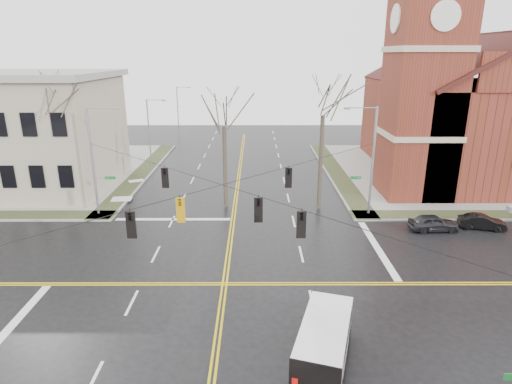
{
  "coord_description": "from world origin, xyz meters",
  "views": [
    {
      "loc": [
        1.82,
        -22.6,
        13.09
      ],
      "look_at": [
        1.9,
        6.0,
        3.84
      ],
      "focal_mm": 30.0,
      "sensor_mm": 36.0,
      "label": 1
    }
  ],
  "objects_px": {
    "tree_nw_far": "(60,106)",
    "cargo_van": "(325,337)",
    "signal_pole_nw": "(94,159)",
    "parked_car_a": "(433,223)",
    "streetlight_north_b": "(179,109)",
    "signal_pole_ne": "(371,158)",
    "tree_nw_near": "(224,121)",
    "streetlight_north_a": "(150,130)",
    "tree_ne": "(323,109)",
    "church": "(465,99)",
    "parked_car_b": "(482,222)"
  },
  "relations": [
    {
      "from": "tree_nw_far",
      "to": "cargo_van",
      "type": "bearing_deg",
      "value": -45.94
    },
    {
      "from": "signal_pole_nw",
      "to": "parked_car_a",
      "type": "bearing_deg",
      "value": -7.18
    },
    {
      "from": "streetlight_north_b",
      "to": "cargo_van",
      "type": "relative_size",
      "value": 1.44
    },
    {
      "from": "signal_pole_ne",
      "to": "signal_pole_nw",
      "type": "xyz_separation_m",
      "value": [
        -22.64,
        0.0,
        0.0
      ]
    },
    {
      "from": "cargo_van",
      "to": "tree_nw_near",
      "type": "distance_m",
      "value": 22.04
    },
    {
      "from": "streetlight_north_a",
      "to": "tree_ne",
      "type": "bearing_deg",
      "value": -39.18
    },
    {
      "from": "church",
      "to": "signal_pole_nw",
      "type": "xyz_separation_m",
      "value": [
        -36.09,
        -13.28,
        -3.48
      ]
    },
    {
      "from": "signal_pole_ne",
      "to": "tree_nw_far",
      "type": "relative_size",
      "value": 0.72
    },
    {
      "from": "tree_nw_near",
      "to": "parked_car_a",
      "type": "bearing_deg",
      "value": -18.6
    },
    {
      "from": "church",
      "to": "streetlight_north_b",
      "type": "bearing_deg",
      "value": 146.75
    },
    {
      "from": "parked_car_a",
      "to": "parked_car_b",
      "type": "xyz_separation_m",
      "value": [
        3.96,
        0.34,
        -0.07
      ]
    },
    {
      "from": "streetlight_north_b",
      "to": "tree_nw_near",
      "type": "distance_m",
      "value": 35.9
    },
    {
      "from": "signal_pole_nw",
      "to": "streetlight_north_b",
      "type": "xyz_separation_m",
      "value": [
        0.67,
        36.5,
        -0.48
      ]
    },
    {
      "from": "tree_nw_far",
      "to": "tree_nw_near",
      "type": "xyz_separation_m",
      "value": [
        13.57,
        0.35,
        -1.3
      ]
    },
    {
      "from": "cargo_van",
      "to": "signal_pole_ne",
      "type": "bearing_deg",
      "value": 87.46
    },
    {
      "from": "signal_pole_nw",
      "to": "streetlight_north_b",
      "type": "height_order",
      "value": "signal_pole_nw"
    },
    {
      "from": "church",
      "to": "parked_car_a",
      "type": "height_order",
      "value": "church"
    },
    {
      "from": "streetlight_north_a",
      "to": "tree_nw_far",
      "type": "height_order",
      "value": "tree_nw_far"
    },
    {
      "from": "signal_pole_ne",
      "to": "parked_car_b",
      "type": "height_order",
      "value": "signal_pole_ne"
    },
    {
      "from": "tree_nw_near",
      "to": "tree_ne",
      "type": "xyz_separation_m",
      "value": [
        8.28,
        -0.43,
        1.05
      ]
    },
    {
      "from": "parked_car_b",
      "to": "cargo_van",
      "type": "bearing_deg",
      "value": 148.71
    },
    {
      "from": "streetlight_north_b",
      "to": "tree_nw_near",
      "type": "bearing_deg",
      "value": -73.99
    },
    {
      "from": "church",
      "to": "streetlight_north_b",
      "type": "xyz_separation_m",
      "value": [
        -35.42,
        23.22,
        -3.97
      ]
    },
    {
      "from": "church",
      "to": "signal_pole_nw",
      "type": "distance_m",
      "value": 38.61
    },
    {
      "from": "signal_pole_ne",
      "to": "cargo_van",
      "type": "bearing_deg",
      "value": -109.48
    },
    {
      "from": "signal_pole_ne",
      "to": "tree_nw_far",
      "type": "bearing_deg",
      "value": 176.01
    },
    {
      "from": "streetlight_north_b",
      "to": "tree_ne",
      "type": "xyz_separation_m",
      "value": [
        18.14,
        -34.79,
        4.28
      ]
    },
    {
      "from": "streetlight_north_b",
      "to": "parked_car_a",
      "type": "bearing_deg",
      "value": -56.61
    },
    {
      "from": "parked_car_b",
      "to": "tree_nw_near",
      "type": "bearing_deg",
      "value": 88.72
    },
    {
      "from": "cargo_van",
      "to": "tree_nw_near",
      "type": "height_order",
      "value": "tree_nw_near"
    },
    {
      "from": "signal_pole_nw",
      "to": "streetlight_north_b",
      "type": "distance_m",
      "value": 36.51
    },
    {
      "from": "tree_nw_far",
      "to": "signal_pole_ne",
      "type": "bearing_deg",
      "value": -3.99
    },
    {
      "from": "parked_car_a",
      "to": "tree_nw_far",
      "type": "bearing_deg",
      "value": 78.05
    },
    {
      "from": "church",
      "to": "signal_pole_ne",
      "type": "height_order",
      "value": "church"
    },
    {
      "from": "church",
      "to": "cargo_van",
      "type": "xyz_separation_m",
      "value": [
        -19.85,
        -31.41,
        -7.27
      ]
    },
    {
      "from": "signal_pole_nw",
      "to": "tree_nw_far",
      "type": "relative_size",
      "value": 0.72
    },
    {
      "from": "streetlight_north_a",
      "to": "tree_ne",
      "type": "xyz_separation_m",
      "value": [
        18.14,
        -14.79,
        4.28
      ]
    },
    {
      "from": "streetlight_north_a",
      "to": "tree_nw_far",
      "type": "distance_m",
      "value": 15.83
    },
    {
      "from": "streetlight_north_b",
      "to": "streetlight_north_a",
      "type": "bearing_deg",
      "value": -90.0
    },
    {
      "from": "signal_pole_ne",
      "to": "signal_pole_nw",
      "type": "distance_m",
      "value": 22.64
    },
    {
      "from": "signal_pole_ne",
      "to": "streetlight_north_a",
      "type": "distance_m",
      "value": 27.48
    },
    {
      "from": "church",
      "to": "parked_car_a",
      "type": "distance_m",
      "value": 20.54
    },
    {
      "from": "signal_pole_nw",
      "to": "streetlight_north_b",
      "type": "relative_size",
      "value": 1.12
    },
    {
      "from": "signal_pole_ne",
      "to": "tree_ne",
      "type": "bearing_deg",
      "value": 155.93
    },
    {
      "from": "signal_pole_ne",
      "to": "parked_car_a",
      "type": "height_order",
      "value": "signal_pole_ne"
    },
    {
      "from": "tree_ne",
      "to": "signal_pole_ne",
      "type": "bearing_deg",
      "value": -24.07
    },
    {
      "from": "signal_pole_nw",
      "to": "tree_ne",
      "type": "height_order",
      "value": "tree_ne"
    },
    {
      "from": "signal_pole_nw",
      "to": "tree_ne",
      "type": "xyz_separation_m",
      "value": [
        18.81,
        1.71,
        3.8
      ]
    },
    {
      "from": "tree_nw_far",
      "to": "tree_nw_near",
      "type": "bearing_deg",
      "value": 1.47
    },
    {
      "from": "signal_pole_ne",
      "to": "tree_nw_near",
      "type": "bearing_deg",
      "value": 170.0
    }
  ]
}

